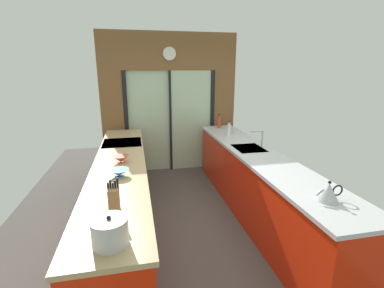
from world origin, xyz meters
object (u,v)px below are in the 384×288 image
at_px(soap_bottle_near, 229,129).
at_px(soap_bottle_far, 219,122).
at_px(oven_range, 124,170).
at_px(stock_pot, 110,232).
at_px(mixing_bowl_near, 119,173).
at_px(mixing_bowl_far, 121,159).
at_px(knife_block, 114,199).
at_px(kettle, 329,192).

relative_size(soap_bottle_near, soap_bottle_far, 0.87).
bearing_deg(oven_range, soap_bottle_far, 22.52).
bearing_deg(stock_pot, oven_range, 90.40).
distance_m(mixing_bowl_near, mixing_bowl_far, 0.45).
distance_m(soap_bottle_near, soap_bottle_far, 0.59).
distance_m(oven_range, mixing_bowl_far, 1.10).
xyz_separation_m(knife_block, soap_bottle_far, (1.78, 2.94, 0.00)).
relative_size(oven_range, mixing_bowl_far, 4.65).
distance_m(mixing_bowl_near, soap_bottle_far, 2.81).
xyz_separation_m(mixing_bowl_near, stock_pot, (0.00, -1.19, 0.05)).
height_order(stock_pot, kettle, stock_pot).
relative_size(kettle, soap_bottle_near, 1.14).
distance_m(knife_block, soap_bottle_far, 3.44).
relative_size(mixing_bowl_far, stock_pot, 0.83).
height_order(oven_range, kettle, kettle).
xyz_separation_m(mixing_bowl_near, knife_block, (0.00, -0.77, 0.07)).
height_order(mixing_bowl_near, kettle, kettle).
height_order(stock_pot, soap_bottle_far, soap_bottle_far).
bearing_deg(kettle, knife_block, 174.25).
xyz_separation_m(soap_bottle_near, soap_bottle_far, (-0.00, 0.59, 0.02)).
distance_m(knife_block, soap_bottle_near, 2.95).
relative_size(oven_range, knife_block, 3.21).
bearing_deg(oven_range, soap_bottle_near, 5.04).
distance_m(mixing_bowl_far, stock_pot, 1.64).
bearing_deg(mixing_bowl_near, oven_range, 90.74).
relative_size(mixing_bowl_near, stock_pot, 0.90).
relative_size(knife_block, kettle, 1.09).
relative_size(mixing_bowl_near, soap_bottle_far, 0.81).
bearing_deg(mixing_bowl_far, kettle, -38.11).
distance_m(kettle, soap_bottle_near, 2.53).
xyz_separation_m(mixing_bowl_far, stock_pot, (0.00, -1.64, 0.05)).
bearing_deg(stock_pot, soap_bottle_near, 57.36).
height_order(oven_range, knife_block, knife_block).
xyz_separation_m(mixing_bowl_near, soap_bottle_near, (1.78, 1.59, 0.06)).
height_order(mixing_bowl_near, soap_bottle_near, soap_bottle_near).
xyz_separation_m(mixing_bowl_near, kettle, (1.78, -0.95, 0.04)).
relative_size(mixing_bowl_far, knife_block, 0.69).
bearing_deg(soap_bottle_far, mixing_bowl_far, -135.93).
xyz_separation_m(oven_range, soap_bottle_near, (1.80, 0.16, 0.56)).
bearing_deg(kettle, oven_range, 127.16).
distance_m(stock_pot, kettle, 1.80).
distance_m(oven_range, soap_bottle_far, 2.03).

